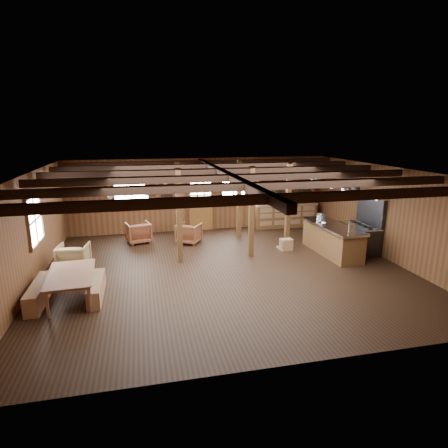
{
  "coord_description": "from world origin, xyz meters",
  "views": [
    {
      "loc": [
        -2.25,
        -9.66,
        3.89
      ],
      "look_at": [
        0.05,
        0.58,
        1.2
      ],
      "focal_mm": 30.0,
      "sensor_mm": 36.0,
      "label": 1
    }
  ],
  "objects_px": {
    "kitchen_island": "(332,239)",
    "armchair_a": "(138,233)",
    "dining_table": "(74,286)",
    "commercial_range": "(361,233)",
    "armchair_b": "(189,233)",
    "armchair_c": "(74,257)"
  },
  "relations": [
    {
      "from": "kitchen_island",
      "to": "armchair_a",
      "type": "distance_m",
      "value": 6.53
    },
    {
      "from": "dining_table",
      "to": "kitchen_island",
      "type": "bearing_deg",
      "value": -81.52
    },
    {
      "from": "commercial_range",
      "to": "armchair_a",
      "type": "height_order",
      "value": "commercial_range"
    },
    {
      "from": "armchair_b",
      "to": "armchair_c",
      "type": "relative_size",
      "value": 0.95
    },
    {
      "from": "armchair_b",
      "to": "armchair_c",
      "type": "bearing_deg",
      "value": 57.09
    },
    {
      "from": "commercial_range",
      "to": "armchair_a",
      "type": "relative_size",
      "value": 2.31
    },
    {
      "from": "armchair_a",
      "to": "armchair_c",
      "type": "height_order",
      "value": "armchair_c"
    },
    {
      "from": "armchair_a",
      "to": "armchair_b",
      "type": "relative_size",
      "value": 1.03
    },
    {
      "from": "armchair_a",
      "to": "armchair_c",
      "type": "xyz_separation_m",
      "value": [
        -1.79,
        -2.24,
        0.01
      ]
    },
    {
      "from": "dining_table",
      "to": "armchair_c",
      "type": "bearing_deg",
      "value": 4.15
    },
    {
      "from": "commercial_range",
      "to": "armchair_c",
      "type": "height_order",
      "value": "commercial_range"
    },
    {
      "from": "kitchen_island",
      "to": "armchair_c",
      "type": "xyz_separation_m",
      "value": [
        -7.8,
        0.32,
        -0.11
      ]
    },
    {
      "from": "commercial_range",
      "to": "armchair_c",
      "type": "bearing_deg",
      "value": 178.24
    },
    {
      "from": "commercial_range",
      "to": "dining_table",
      "type": "height_order",
      "value": "commercial_range"
    },
    {
      "from": "armchair_c",
      "to": "armchair_b",
      "type": "bearing_deg",
      "value": -146.81
    },
    {
      "from": "kitchen_island",
      "to": "dining_table",
      "type": "bearing_deg",
      "value": -170.07
    },
    {
      "from": "kitchen_island",
      "to": "commercial_range",
      "type": "relative_size",
      "value": 1.38
    },
    {
      "from": "commercial_range",
      "to": "armchair_b",
      "type": "distance_m",
      "value": 5.74
    },
    {
      "from": "dining_table",
      "to": "armchair_b",
      "type": "bearing_deg",
      "value": -44.19
    },
    {
      "from": "armchair_c",
      "to": "armchair_a",
      "type": "bearing_deg",
      "value": -122.84
    },
    {
      "from": "dining_table",
      "to": "armchair_c",
      "type": "relative_size",
      "value": 2.23
    },
    {
      "from": "armchair_a",
      "to": "armchair_c",
      "type": "distance_m",
      "value": 2.87
    }
  ]
}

